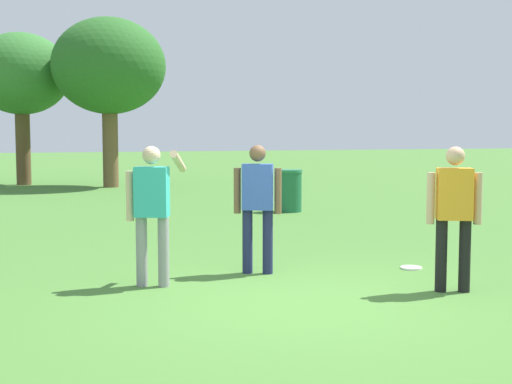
# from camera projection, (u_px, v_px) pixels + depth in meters

# --- Properties ---
(ground_plane) EXTENTS (120.00, 120.00, 0.00)m
(ground_plane) POSITION_uv_depth(u_px,v_px,m) (297.00, 303.00, 7.29)
(ground_plane) COLOR #447530
(person_thrower) EXTENTS (0.56, 0.36, 1.64)m
(person_thrower) POSITION_uv_depth(u_px,v_px,m) (454.00, 209.00, 7.76)
(person_thrower) COLOR black
(person_thrower) RESTS_ON ground
(person_catcher) EXTENTS (0.79, 0.60, 1.64)m
(person_catcher) POSITION_uv_depth(u_px,v_px,m) (152.00, 205.00, 8.04)
(person_catcher) COLOR gray
(person_catcher) RESTS_ON ground
(person_bystander) EXTENTS (0.56, 0.37, 1.64)m
(person_bystander) POSITION_uv_depth(u_px,v_px,m) (258.00, 200.00, 8.78)
(person_bystander) COLOR #1E234C
(person_bystander) RESTS_ON ground
(frisbee) EXTENTS (0.28, 0.28, 0.03)m
(frisbee) POSITION_uv_depth(u_px,v_px,m) (411.00, 268.00, 9.16)
(frisbee) COLOR white
(frisbee) RESTS_ON ground
(trash_can_beside_table) EXTENTS (0.59, 0.59, 0.96)m
(trash_can_beside_table) POSITION_uv_depth(u_px,v_px,m) (289.00, 191.00, 15.77)
(trash_can_beside_table) COLOR #1E663D
(trash_can_beside_table) RESTS_ON ground
(tree_broad_center) EXTENTS (3.28, 3.28, 5.21)m
(tree_broad_center) POSITION_uv_depth(u_px,v_px,m) (21.00, 75.00, 23.68)
(tree_broad_center) COLOR brown
(tree_broad_center) RESTS_ON ground
(tree_far_right) EXTENTS (3.70, 3.70, 5.56)m
(tree_far_right) POSITION_uv_depth(u_px,v_px,m) (109.00, 67.00, 22.68)
(tree_far_right) COLOR brown
(tree_far_right) RESTS_ON ground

